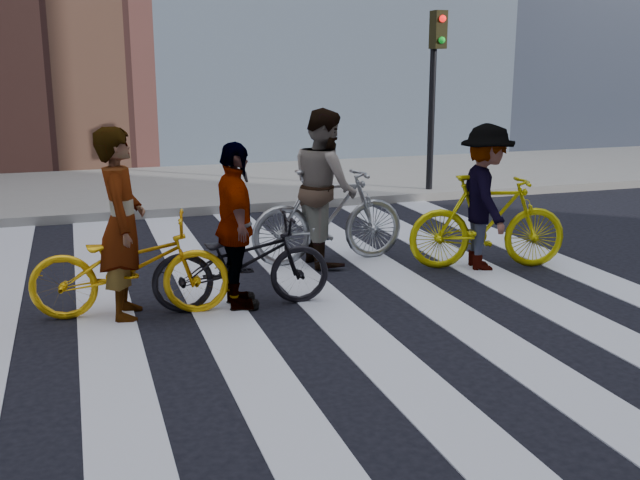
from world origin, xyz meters
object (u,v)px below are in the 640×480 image
bike_yellow_right (488,222)px  bike_dark_rear (242,262)px  rider_rear (236,227)px  rider_left (122,224)px  rider_right (485,197)px  bike_silver_mid (328,216)px  rider_mid (325,187)px  bike_yellow_left (130,266)px  traffic_signal (435,72)px

bike_yellow_right → bike_dark_rear: bike_yellow_right is taller
bike_yellow_right → rider_rear: bearing=113.7°
rider_left → rider_right: (4.26, 0.45, -0.06)m
rider_left → rider_right: size_ratio=1.07×
bike_silver_mid → rider_mid: 0.37m
bike_yellow_left → bike_dark_rear: bike_yellow_left is taller
traffic_signal → rider_right: bearing=-109.1°
traffic_signal → bike_yellow_right: traffic_signal is taller
traffic_signal → rider_right: (-1.58, -4.57, -1.40)m
traffic_signal → rider_mid: (-3.33, -3.71, -1.32)m
bike_yellow_right → rider_rear: 3.26m
rider_mid → bike_yellow_left: bearing=116.5°
traffic_signal → rider_left: 7.82m
bike_yellow_right → rider_mid: (-1.80, 0.86, 0.39)m
bike_silver_mid → bike_dark_rear: bearing=133.1°
rider_rear → bike_dark_rear: bearing=-86.8°
bike_yellow_right → rider_left: size_ratio=1.02×
traffic_signal → rider_right: size_ratio=1.89×
rider_right → bike_silver_mid: bearing=77.5°
rider_mid → bike_yellow_right: bearing=-116.9°
rider_right → bike_yellow_left: bearing=110.4°
bike_dark_rear → rider_right: 3.18m
bike_dark_rear → bike_silver_mid: bearing=-42.2°
rider_mid → rider_rear: rider_mid is taller
traffic_signal → rider_left: traffic_signal is taller
rider_left → traffic_signal: bearing=-40.4°
bike_yellow_left → rider_rear: (1.05, -0.08, 0.34)m
traffic_signal → bike_silver_mid: traffic_signal is taller
rider_mid → rider_right: (1.75, -0.86, -0.08)m
bike_yellow_left → bike_silver_mid: 2.83m
traffic_signal → rider_rear: traffic_signal is taller
bike_dark_rear → rider_mid: bearing=-41.2°
bike_yellow_left → bike_yellow_right: bearing=-75.1°
bike_yellow_left → bike_yellow_right: size_ratio=1.01×
rider_left → rider_rear: (1.10, -0.08, -0.09)m
bike_yellow_right → bike_dark_rear: (-3.16, -0.53, -0.10)m
bike_silver_mid → rider_rear: (-1.46, -1.39, 0.26)m
traffic_signal → bike_silver_mid: (-3.28, -3.71, -1.68)m
traffic_signal → bike_silver_mid: bearing=-131.5°
rider_right → bike_dark_rear: bearing=114.0°
bike_yellow_left → rider_left: (-0.05, 0.00, 0.43)m
bike_yellow_left → rider_right: 4.25m
bike_yellow_left → rider_right: rider_right is taller
rider_right → rider_rear: rider_right is taller
bike_yellow_left → rider_rear: bearing=-85.6°
rider_mid → rider_right: 1.95m
bike_silver_mid → rider_rear: 2.03m
rider_right → rider_left: bearing=110.3°
rider_right → bike_yellow_right: bearing=-75.7°
rider_mid → rider_left: bearing=116.1°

